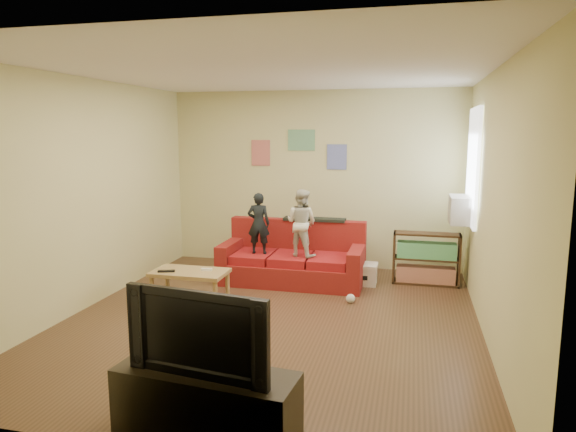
% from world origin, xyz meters
% --- Properties ---
extents(room_shell, '(4.52, 5.02, 2.72)m').
position_xyz_m(room_shell, '(0.00, 0.00, 1.35)').
color(room_shell, brown).
rests_on(room_shell, ground).
extents(sofa, '(1.96, 0.90, 0.86)m').
position_xyz_m(sofa, '(-0.10, 1.54, 0.29)').
color(sofa, maroon).
rests_on(sofa, ground).
extents(child_a, '(0.33, 0.24, 0.85)m').
position_xyz_m(child_a, '(-0.55, 1.37, 0.84)').
color(child_a, black).
rests_on(child_a, sofa).
extents(child_b, '(0.53, 0.47, 0.91)m').
position_xyz_m(child_b, '(0.05, 1.37, 0.87)').
color(child_b, beige).
rests_on(child_b, sofa).
extents(coffee_table, '(0.90, 0.50, 0.41)m').
position_xyz_m(coffee_table, '(-1.12, 0.33, 0.35)').
color(coffee_table, tan).
rests_on(coffee_table, ground).
extents(remote, '(0.21, 0.11, 0.02)m').
position_xyz_m(remote, '(-1.37, 0.21, 0.42)').
color(remote, black).
rests_on(remote, coffee_table).
extents(game_controller, '(0.14, 0.06, 0.03)m').
position_xyz_m(game_controller, '(-0.92, 0.38, 0.42)').
color(game_controller, white).
rests_on(game_controller, coffee_table).
extents(bookshelf, '(0.89, 0.27, 0.71)m').
position_xyz_m(bookshelf, '(1.70, 1.84, 0.32)').
color(bookshelf, '#392513').
rests_on(bookshelf, ground).
extents(window, '(0.04, 1.08, 1.48)m').
position_xyz_m(window, '(2.22, 1.65, 1.64)').
color(window, white).
rests_on(window, room_shell).
extents(ac_unit, '(0.28, 0.55, 0.35)m').
position_xyz_m(ac_unit, '(2.10, 1.65, 1.08)').
color(ac_unit, '#B7B2A3').
rests_on(ac_unit, window).
extents(artwork_left, '(0.30, 0.01, 0.40)m').
position_xyz_m(artwork_left, '(-0.85, 2.48, 1.75)').
color(artwork_left, '#D87266').
rests_on(artwork_left, room_shell).
extents(artwork_center, '(0.42, 0.01, 0.32)m').
position_xyz_m(artwork_center, '(-0.20, 2.48, 1.95)').
color(artwork_center, '#72B27F').
rests_on(artwork_center, room_shell).
extents(artwork_right, '(0.30, 0.01, 0.38)m').
position_xyz_m(artwork_right, '(0.35, 2.48, 1.70)').
color(artwork_right, '#727FCC').
rests_on(artwork_right, room_shell).
extents(file_box, '(0.42, 0.32, 0.29)m').
position_xyz_m(file_box, '(0.85, 1.62, 0.15)').
color(file_box, white).
rests_on(file_box, ground).
extents(tv_stand, '(1.30, 0.54, 0.48)m').
position_xyz_m(tv_stand, '(0.16, -2.23, 0.24)').
color(tv_stand, '#2D2619').
rests_on(tv_stand, ground).
extents(television, '(1.04, 0.27, 0.60)m').
position_xyz_m(television, '(0.16, -2.23, 0.77)').
color(television, black).
rests_on(television, tv_stand).
extents(tissue, '(0.14, 0.14, 0.11)m').
position_xyz_m(tissue, '(0.79, 0.79, 0.06)').
color(tissue, silver).
rests_on(tissue, ground).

